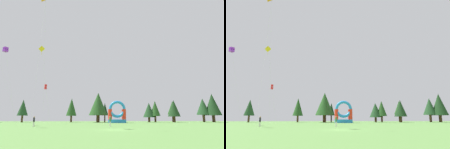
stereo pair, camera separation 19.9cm
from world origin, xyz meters
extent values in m
plane|color=#5B8C42|center=(0.00, 0.00, 0.00)|extent=(120.00, 120.00, 0.00)
cylinder|color=silver|center=(-11.99, 3.28, 11.69)|extent=(1.15, 6.41, 23.38)
cylinder|color=silver|center=(-24.75, 19.54, 10.85)|extent=(7.56, 1.64, 21.71)
pyramid|color=yellow|center=(-15.37, 15.63, 16.43)|extent=(1.04, 0.22, 1.05)
cylinder|color=yellow|center=(-15.37, 15.55, 15.76)|extent=(0.04, 0.04, 1.34)
cylinder|color=silver|center=(-13.50, 13.63, 8.21)|extent=(3.77, 3.85, 16.43)
cube|color=red|center=(-16.42, 24.49, 8.99)|extent=(0.70, 0.70, 0.55)
cube|color=red|center=(-16.42, 24.49, 9.65)|extent=(0.70, 0.70, 0.55)
cylinder|color=silver|center=(-15.68, 24.87, 4.66)|extent=(1.50, 0.78, 9.32)
cube|color=purple|center=(-20.04, 9.01, 13.83)|extent=(1.00, 1.00, 0.39)
cube|color=purple|center=(-20.04, 9.01, 14.30)|extent=(1.00, 1.00, 0.39)
cylinder|color=silver|center=(-19.07, 10.55, 7.03)|extent=(1.95, 3.10, 14.07)
cylinder|color=silver|center=(-12.71, 8.46, 13.77)|extent=(1.86, 11.62, 27.55)
cylinder|color=silver|center=(-13.92, 9.10, 0.44)|extent=(0.14, 0.14, 0.87)
cylinder|color=silver|center=(-13.75, 9.09, 0.44)|extent=(0.14, 0.14, 0.87)
cylinder|color=black|center=(-13.84, 9.10, 1.22)|extent=(0.33, 0.33, 0.69)
sphere|color=#9E704C|center=(-13.84, 9.10, 1.68)|extent=(0.24, 0.24, 0.24)
cylinder|color=silver|center=(-0.53, 8.03, 0.45)|extent=(0.18, 0.18, 0.90)
cylinder|color=silver|center=(-0.38, 7.93, 0.45)|extent=(0.18, 0.18, 0.90)
cylinder|color=#33723F|center=(-0.46, 7.98, 1.26)|extent=(0.44, 0.44, 0.71)
sphere|color=#9E704C|center=(-0.46, 7.98, 1.74)|extent=(0.24, 0.24, 0.24)
cube|color=#268CD8|center=(2.73, 34.63, 0.49)|extent=(5.24, 3.68, 0.99)
cylinder|color=red|center=(0.63, 33.30, 2.50)|extent=(1.03, 1.03, 3.02)
cylinder|color=red|center=(4.83, 33.30, 2.50)|extent=(1.03, 1.03, 3.02)
cylinder|color=red|center=(0.63, 35.95, 2.50)|extent=(1.03, 1.03, 3.02)
cylinder|color=red|center=(4.83, 35.95, 2.50)|extent=(1.03, 1.03, 3.02)
torus|color=#268CD8|center=(2.73, 33.30, 4.01)|extent=(5.03, 0.82, 5.03)
cylinder|color=#4C331E|center=(-28.43, 42.59, 1.10)|extent=(0.62, 0.62, 2.20)
cone|color=#1E4221|center=(-28.43, 42.59, 4.84)|extent=(3.46, 3.46, 5.27)
cylinder|color=#4C331E|center=(-12.31, 43.42, 1.07)|extent=(0.64, 0.64, 2.14)
cone|color=#234C1E|center=(-12.31, 43.42, 5.11)|extent=(3.55, 3.55, 5.94)
cylinder|color=#4C331E|center=(-3.09, 40.01, 1.14)|extent=(1.09, 1.09, 2.27)
cone|color=#234C1E|center=(-3.09, 40.01, 5.97)|extent=(6.06, 6.06, 7.40)
cylinder|color=#4C331E|center=(-0.84, 41.39, 1.11)|extent=(0.42, 0.42, 2.23)
cone|color=#193819|center=(-0.84, 41.39, 4.29)|extent=(2.34, 2.34, 4.13)
cylinder|color=#4C331E|center=(14.39, 42.31, 0.81)|extent=(0.73, 0.73, 1.62)
cone|color=#1E4221|center=(14.39, 42.31, 4.09)|extent=(4.08, 4.08, 4.94)
cylinder|color=#4C331E|center=(16.49, 42.05, 1.02)|extent=(0.64, 0.64, 2.04)
cone|color=#234C1E|center=(16.49, 42.05, 4.63)|extent=(3.54, 3.54, 5.18)
cylinder|color=#4C331E|center=(22.72, 42.20, 1.29)|extent=(0.65, 0.65, 2.59)
cone|color=#234C1E|center=(22.72, 42.20, 4.88)|extent=(3.61, 3.61, 4.57)
cylinder|color=#4C331E|center=(22.73, 41.05, 0.95)|extent=(0.76, 0.76, 1.89)
cone|color=#193819|center=(22.73, 41.05, 4.67)|extent=(4.20, 4.20, 5.56)
cylinder|color=#4C331E|center=(33.95, 42.97, 1.24)|extent=(0.83, 0.83, 2.49)
cone|color=#1E4221|center=(33.95, 42.97, 5.36)|extent=(4.61, 4.61, 5.75)
cylinder|color=#4C331E|center=(37.03, 42.15, 1.15)|extent=(1.01, 1.01, 2.31)
cone|color=#193819|center=(37.03, 42.15, 6.07)|extent=(5.61, 5.61, 7.52)
camera|label=1|loc=(-1.99, -28.25, 1.65)|focal=32.67mm
camera|label=2|loc=(-1.79, -28.26, 1.65)|focal=32.67mm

